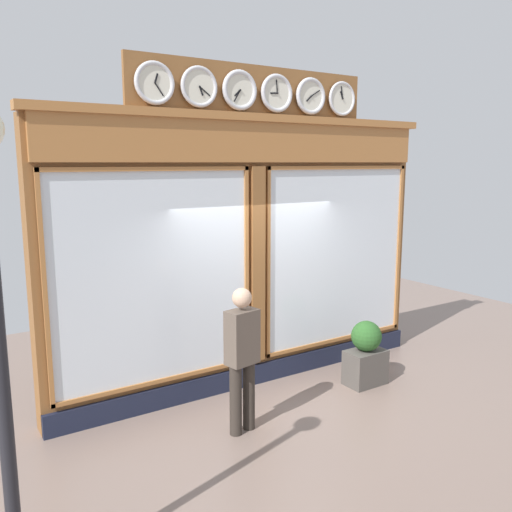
{
  "coord_description": "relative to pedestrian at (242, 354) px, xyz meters",
  "views": [
    {
      "loc": [
        3.85,
        5.95,
        3.05
      ],
      "look_at": [
        0.0,
        0.0,
        1.81
      ],
      "focal_mm": 37.52,
      "sensor_mm": 36.0,
      "label": 1
    }
  ],
  "objects": [
    {
      "name": "planter_shrub",
      "position": [
        -2.13,
        -0.21,
        -0.23
      ],
      "size": [
        0.42,
        0.42,
        0.42
      ],
      "primitive_type": "sphere",
      "color": "#285623",
      "rests_on": "planter_box"
    },
    {
      "name": "shop_facade",
      "position": [
        -0.88,
        -1.19,
        0.97
      ],
      "size": [
        5.81,
        0.42,
        4.27
      ],
      "color": "brown",
      "rests_on": "ground_plane"
    },
    {
      "name": "pedestrian",
      "position": [
        0.0,
        0.0,
        0.0
      ],
      "size": [
        0.39,
        0.28,
        1.69
      ],
      "color": "#312A24",
      "rests_on": "ground_plane"
    },
    {
      "name": "ground_plane",
      "position": [
        -0.88,
        1.73,
        -0.93
      ],
      "size": [
        14.0,
        14.0,
        0.0
      ],
      "primitive_type": "plane",
      "color": "#7A665B"
    },
    {
      "name": "planter_box",
      "position": [
        -2.13,
        -0.21,
        -0.69
      ],
      "size": [
        0.56,
        0.36,
        0.49
      ],
      "primitive_type": "cube",
      "color": "#4C4742",
      "rests_on": "ground_plane"
    }
  ]
}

